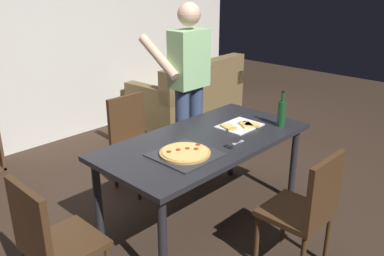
{
  "coord_description": "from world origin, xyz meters",
  "views": [
    {
      "loc": [
        -2.25,
        -1.99,
        1.97
      ],
      "look_at": [
        0.0,
        0.15,
        0.8
      ],
      "focal_mm": 37.8,
      "sensor_mm": 36.0,
      "label": 1
    }
  ],
  "objects_px": {
    "dining_table": "(205,147)",
    "chair_near_camera": "(307,207)",
    "person_serving_pizza": "(188,82)",
    "kitchen_scissors": "(232,145)",
    "chair_far_side": "(134,136)",
    "pepperoni_pizza_on_tray": "(185,153)",
    "couch": "(191,96)",
    "chair_left_end": "(50,239)",
    "wine_bottle": "(282,113)"
  },
  "relations": [
    {
      "from": "chair_left_end",
      "to": "person_serving_pizza",
      "type": "distance_m",
      "value": 2.09
    },
    {
      "from": "kitchen_scissors",
      "to": "dining_table",
      "type": "bearing_deg",
      "value": 96.49
    },
    {
      "from": "chair_near_camera",
      "to": "couch",
      "type": "bearing_deg",
      "value": 56.82
    },
    {
      "from": "kitchen_scissors",
      "to": "pepperoni_pizza_on_tray",
      "type": "bearing_deg",
      "value": 159.94
    },
    {
      "from": "chair_left_end",
      "to": "kitchen_scissors",
      "type": "distance_m",
      "value": 1.45
    },
    {
      "from": "dining_table",
      "to": "chair_far_side",
      "type": "relative_size",
      "value": 1.98
    },
    {
      "from": "pepperoni_pizza_on_tray",
      "to": "kitchen_scissors",
      "type": "height_order",
      "value": "pepperoni_pizza_on_tray"
    },
    {
      "from": "chair_near_camera",
      "to": "chair_far_side",
      "type": "xyz_separation_m",
      "value": [
        0.0,
        1.85,
        0.0
      ]
    },
    {
      "from": "wine_bottle",
      "to": "kitchen_scissors",
      "type": "xyz_separation_m",
      "value": [
        -0.63,
        0.04,
        -0.11
      ]
    },
    {
      "from": "chair_left_end",
      "to": "dining_table",
      "type": "bearing_deg",
      "value": 0.0
    },
    {
      "from": "dining_table",
      "to": "chair_near_camera",
      "type": "height_order",
      "value": "chair_near_camera"
    },
    {
      "from": "person_serving_pizza",
      "to": "kitchen_scissors",
      "type": "height_order",
      "value": "person_serving_pizza"
    },
    {
      "from": "chair_left_end",
      "to": "kitchen_scissors",
      "type": "height_order",
      "value": "chair_left_end"
    },
    {
      "from": "chair_far_side",
      "to": "wine_bottle",
      "type": "relative_size",
      "value": 2.85
    },
    {
      "from": "chair_left_end",
      "to": "kitchen_scissors",
      "type": "relative_size",
      "value": 4.63
    },
    {
      "from": "dining_table",
      "to": "person_serving_pizza",
      "type": "distance_m",
      "value": 0.94
    },
    {
      "from": "person_serving_pizza",
      "to": "couch",
      "type": "bearing_deg",
      "value": 42.93
    },
    {
      "from": "dining_table",
      "to": "pepperoni_pizza_on_tray",
      "type": "bearing_deg",
      "value": -162.5
    },
    {
      "from": "pepperoni_pizza_on_tray",
      "to": "dining_table",
      "type": "bearing_deg",
      "value": 17.5
    },
    {
      "from": "chair_far_side",
      "to": "chair_near_camera",
      "type": "bearing_deg",
      "value": -90.0
    },
    {
      "from": "dining_table",
      "to": "chair_near_camera",
      "type": "bearing_deg",
      "value": -90.0
    },
    {
      "from": "person_serving_pizza",
      "to": "kitchen_scissors",
      "type": "bearing_deg",
      "value": -117.7
    },
    {
      "from": "chair_left_end",
      "to": "wine_bottle",
      "type": "distance_m",
      "value": 2.09
    },
    {
      "from": "dining_table",
      "to": "kitchen_scissors",
      "type": "xyz_separation_m",
      "value": [
        0.03,
        -0.25,
        0.08
      ]
    },
    {
      "from": "chair_near_camera",
      "to": "dining_table",
      "type": "bearing_deg",
      "value": 90.0
    },
    {
      "from": "chair_near_camera",
      "to": "pepperoni_pizza_on_tray",
      "type": "height_order",
      "value": "chair_near_camera"
    },
    {
      "from": "couch",
      "to": "chair_near_camera",
      "type": "bearing_deg",
      "value": -123.18
    },
    {
      "from": "couch",
      "to": "wine_bottle",
      "type": "height_order",
      "value": "wine_bottle"
    },
    {
      "from": "kitchen_scissors",
      "to": "chair_left_end",
      "type": "bearing_deg",
      "value": 170.06
    },
    {
      "from": "dining_table",
      "to": "chair_near_camera",
      "type": "distance_m",
      "value": 0.94
    },
    {
      "from": "couch",
      "to": "wine_bottle",
      "type": "bearing_deg",
      "value": -118.72
    },
    {
      "from": "chair_near_camera",
      "to": "chair_far_side",
      "type": "height_order",
      "value": "same"
    },
    {
      "from": "dining_table",
      "to": "person_serving_pizza",
      "type": "xyz_separation_m",
      "value": [
        0.53,
        0.71,
        0.32
      ]
    },
    {
      "from": "couch",
      "to": "dining_table",
      "type": "bearing_deg",
      "value": -133.79
    },
    {
      "from": "couch",
      "to": "kitchen_scissors",
      "type": "distance_m",
      "value": 2.95
    },
    {
      "from": "dining_table",
      "to": "person_serving_pizza",
      "type": "relative_size",
      "value": 1.02
    },
    {
      "from": "person_serving_pizza",
      "to": "wine_bottle",
      "type": "height_order",
      "value": "person_serving_pizza"
    },
    {
      "from": "couch",
      "to": "wine_bottle",
      "type": "distance_m",
      "value": 2.65
    },
    {
      "from": "chair_far_side",
      "to": "couch",
      "type": "height_order",
      "value": "chair_far_side"
    },
    {
      "from": "person_serving_pizza",
      "to": "pepperoni_pizza_on_tray",
      "type": "height_order",
      "value": "person_serving_pizza"
    },
    {
      "from": "dining_table",
      "to": "chair_near_camera",
      "type": "relative_size",
      "value": 1.98
    },
    {
      "from": "dining_table",
      "to": "chair_left_end",
      "type": "distance_m",
      "value": 1.39
    },
    {
      "from": "dining_table",
      "to": "chair_far_side",
      "type": "bearing_deg",
      "value": 90.0
    },
    {
      "from": "couch",
      "to": "pepperoni_pizza_on_tray",
      "type": "xyz_separation_m",
      "value": [
        -2.25,
        -2.1,
        0.46
      ]
    },
    {
      "from": "couch",
      "to": "wine_bottle",
      "type": "xyz_separation_m",
      "value": [
        -1.24,
        -2.27,
        0.57
      ]
    },
    {
      "from": "dining_table",
      "to": "pepperoni_pizza_on_tray",
      "type": "xyz_separation_m",
      "value": [
        -0.35,
        -0.11,
        0.09
      ]
    },
    {
      "from": "chair_far_side",
      "to": "person_serving_pizza",
      "type": "distance_m",
      "value": 0.75
    },
    {
      "from": "chair_left_end",
      "to": "kitchen_scissors",
      "type": "xyz_separation_m",
      "value": [
        1.4,
        -0.25,
        0.24
      ]
    },
    {
      "from": "couch",
      "to": "person_serving_pizza",
      "type": "relative_size",
      "value": 1.0
    },
    {
      "from": "chair_far_side",
      "to": "kitchen_scissors",
      "type": "height_order",
      "value": "chair_far_side"
    }
  ]
}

